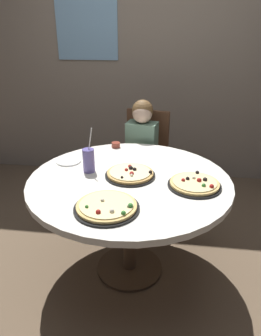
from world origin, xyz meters
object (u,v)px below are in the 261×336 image
at_px(plate_small, 69,161).
at_px(soda_cup, 89,160).
at_px(pizza_cheese, 195,184).
at_px(sauce_bowl, 116,145).
at_px(chair_wooden, 145,157).
at_px(diner_child, 139,169).
at_px(pizza_veggie, 131,174).
at_px(pizza_pepperoni, 107,207).
at_px(dining_table, 129,190).

bearing_deg(plate_small, soda_cup, -36.24).
xyz_separation_m(pizza_cheese, sauce_bowl, (-0.60, 0.61, 0.00)).
relative_size(chair_wooden, plate_small, 5.28).
bearing_deg(diner_child, pizza_veggie, -88.43).
bearing_deg(pizza_cheese, pizza_veggie, 167.46).
height_order(soda_cup, sauce_bowl, soda_cup).
bearing_deg(soda_cup, sauce_bowl, 78.53).
bearing_deg(chair_wooden, soda_cup, -109.67).
relative_size(chair_wooden, pizza_cheese, 2.89).
relative_size(chair_wooden, sauce_bowl, 13.57).
relative_size(pizza_cheese, pizza_pepperoni, 0.92).
bearing_deg(chair_wooden, sauce_bowl, -119.32).
distance_m(pizza_cheese, sauce_bowl, 0.85).
distance_m(chair_wooden, pizza_cheese, 1.07).
bearing_deg(sauce_bowl, diner_child, 46.66).
height_order(pizza_veggie, pizza_cheese, same).
xyz_separation_m(pizza_cheese, soda_cup, (-0.70, 0.13, 0.06)).
distance_m(diner_child, plate_small, 0.75).
bearing_deg(dining_table, pizza_pepperoni, -100.04).
bearing_deg(pizza_pepperoni, diner_child, 87.18).
bearing_deg(pizza_cheese, dining_table, 171.87).
xyz_separation_m(dining_table, soda_cup, (-0.28, 0.07, 0.17)).
relative_size(dining_table, pizza_veggie, 3.97).
height_order(chair_wooden, soda_cup, soda_cup).
xyz_separation_m(chair_wooden, sauce_bowl, (-0.20, -0.36, 0.24)).
relative_size(pizza_veggie, sauce_bowl, 4.73).
distance_m(pizza_cheese, pizza_pepperoni, 0.58).
distance_m(soda_cup, sauce_bowl, 0.49).
height_order(diner_child, pizza_cheese, diner_child).
xyz_separation_m(pizza_veggie, plate_small, (-0.48, 0.17, -0.01)).
bearing_deg(pizza_veggie, sauce_bowl, 110.47).
xyz_separation_m(diner_child, pizza_pepperoni, (-0.06, -1.12, 0.28)).
relative_size(diner_child, pizza_cheese, 3.29).
distance_m(pizza_cheese, plate_small, 0.93).
height_order(diner_child, soda_cup, diner_child).
xyz_separation_m(diner_child, pizza_cheese, (0.43, -0.79, 0.28)).
height_order(chair_wooden, pizza_cheese, chair_wooden).
bearing_deg(pizza_pepperoni, pizza_veggie, 80.00).
bearing_deg(diner_child, plate_small, -131.27).
distance_m(sauce_bowl, plate_small, 0.45).
bearing_deg(plate_small, sauce_bowl, 49.90).
distance_m(pizza_veggie, soda_cup, 0.30).
bearing_deg(dining_table, diner_child, 91.09).
distance_m(chair_wooden, pizza_veggie, 0.91).
relative_size(chair_wooden, pizza_pepperoni, 2.65).
bearing_deg(pizza_veggie, diner_child, 91.57).
relative_size(pizza_veggie, soda_cup, 1.08).
bearing_deg(chair_wooden, plate_small, -124.89).
height_order(chair_wooden, diner_child, diner_child).
distance_m(diner_child, pizza_veggie, 0.75).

